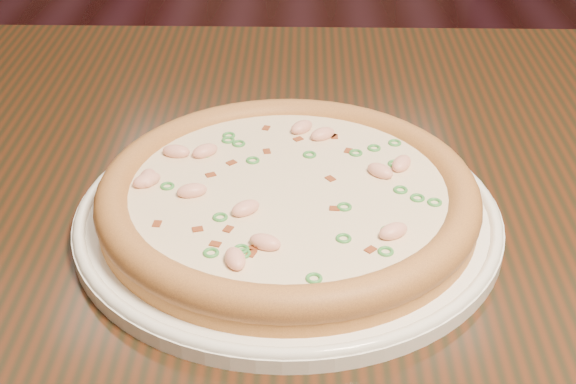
{
  "coord_description": "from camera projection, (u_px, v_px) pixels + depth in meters",
  "views": [
    {
      "loc": [
        0.14,
        -1.18,
        1.12
      ],
      "look_at": [
        0.12,
        -0.63,
        0.78
      ],
      "focal_mm": 50.0,
      "sensor_mm": 36.0,
      "label": 1
    }
  ],
  "objects": [
    {
      "name": "ground",
      "position": [
        233.0,
        351.0,
        1.6
      ],
      "size": [
        9.0,
        9.0,
        0.0
      ],
      "primitive_type": "plane",
      "color": "black"
    },
    {
      "name": "plate",
      "position": [
        288.0,
        214.0,
        0.66
      ],
      "size": [
        0.35,
        0.35,
        0.02
      ],
      "color": "white",
      "rests_on": "hero_table"
    },
    {
      "name": "hero_table",
      "position": [
        416.0,
        281.0,
        0.75
      ],
      "size": [
        1.2,
        0.8,
        0.75
      ],
      "color": "black",
      "rests_on": "ground"
    },
    {
      "name": "pizza",
      "position": [
        288.0,
        195.0,
        0.65
      ],
      "size": [
        0.31,
        0.31,
        0.03
      ],
      "color": "#C28142",
      "rests_on": "plate"
    }
  ]
}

